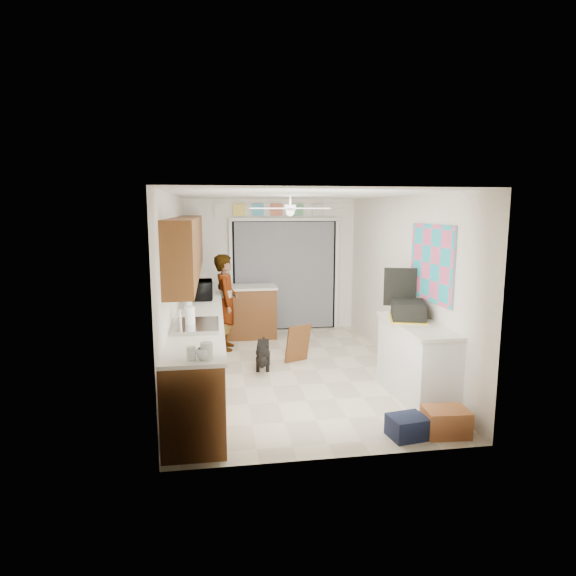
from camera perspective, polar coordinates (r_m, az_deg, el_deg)
name	(u,v)px	position (r m, az deg, el deg)	size (l,w,h in m)	color
floor	(292,371)	(7.05, 0.50, -9.79)	(5.00, 5.00, 0.00)	beige
ceiling	(292,195)	(6.66, 0.53, 10.97)	(5.00, 5.00, 0.00)	white
wall_back	(271,265)	(9.20, -1.99, 2.70)	(3.20, 3.20, 0.00)	white
wall_front	(337,329)	(4.34, 5.83, -4.81)	(3.20, 3.20, 0.00)	white
wall_left	(176,288)	(6.68, -13.16, -0.04)	(5.00, 5.00, 0.00)	white
wall_right	(401,283)	(7.17, 13.23, 0.59)	(5.00, 5.00, 0.00)	white
left_base_cabinets	(200,345)	(6.83, -10.39, -6.61)	(0.60, 4.80, 0.90)	brown
left_countertop	(200,311)	(6.72, -10.42, -2.75)	(0.62, 4.80, 0.04)	white
upper_cabinets	(187,246)	(6.80, -11.86, 4.84)	(0.32, 4.00, 0.80)	brown
sink_basin	(197,326)	(5.74, -10.70, -4.47)	(0.50, 0.76, 0.06)	silver
faucet	(180,319)	(5.73, -12.64, -3.59)	(0.03, 0.03, 0.22)	silver
peninsula_base	(248,313)	(8.79, -4.81, -2.92)	(1.00, 0.60, 0.90)	brown
peninsula_top	(247,287)	(8.70, -4.86, 0.11)	(1.04, 0.64, 0.04)	white
back_opening_recess	(285,276)	(9.23, -0.42, 1.48)	(2.00, 0.06, 2.10)	black
curtain_panel	(285,276)	(9.19, -0.38, 1.44)	(1.90, 0.03, 2.05)	gray
door_trim_left	(231,277)	(9.11, -6.75, 1.31)	(0.06, 0.04, 2.10)	white
door_trim_right	(337,275)	(9.40, 5.78, 1.57)	(0.06, 0.04, 2.10)	white
door_trim_head	(285,219)	(9.11, -0.40, 8.13)	(2.10, 0.04, 0.06)	white
header_frame_0	(239,210)	(9.06, -5.82, 9.22)	(0.22, 0.02, 0.22)	#FBD253
header_frame_1	(258,210)	(9.08, -3.59, 9.25)	(0.22, 0.02, 0.22)	#4BABC8
header_frame_2	(277,210)	(9.12, -1.37, 9.26)	(0.22, 0.02, 0.22)	#CF6A4D
header_frame_3	(298,210)	(9.18, 1.14, 9.26)	(0.22, 0.02, 0.22)	#5EA56E
header_frame_4	(318,210)	(9.26, 3.61, 9.25)	(0.22, 0.02, 0.22)	silver
route66_sign	(220,210)	(9.04, -8.07, 9.17)	(0.22, 0.02, 0.26)	silver
right_counter_base	(416,362)	(6.18, 14.96, -8.50)	(0.50, 1.40, 0.90)	white
right_counter_top	(417,325)	(6.05, 15.05, -4.26)	(0.54, 1.44, 0.04)	white
abstract_painting	(431,263)	(6.21, 16.63, 2.85)	(0.03, 1.15, 0.95)	#E55485
ceiling_fan	(290,208)	(6.86, 0.26, 9.42)	(1.14, 1.14, 0.24)	white
microwave	(201,290)	(7.52, -10.28, -0.21)	(0.52, 0.35, 0.29)	black
soap_bottle	(188,298)	(6.85, -11.73, -1.18)	(0.11, 0.11, 0.28)	silver
cup	(204,354)	(4.52, -9.95, -7.69)	(0.14, 0.14, 0.11)	white
jar_a	(207,351)	(4.51, -9.62, -7.38)	(0.11, 0.11, 0.16)	silver
jar_b	(191,353)	(4.52, -11.39, -7.62)	(0.08, 0.08, 0.13)	silver
paper_towel_roll	(190,317)	(5.72, -11.54, -3.41)	(0.12, 0.12, 0.25)	white
suitcase	(408,310)	(6.23, 14.04, -2.57)	(0.40, 0.53, 0.23)	black
suitcase_rim	(408,319)	(6.25, 14.00, -3.55)	(0.44, 0.58, 0.02)	yellow
suitcase_lid	(400,287)	(6.45, 13.14, 0.12)	(0.42, 0.03, 0.50)	black
cardboard_box	(446,422)	(5.40, 18.18, -14.82)	(0.44, 0.33, 0.28)	#BA613A
navy_crate	(407,427)	(5.25, 13.96, -15.68)	(0.37, 0.31, 0.22)	#151C36
cabinet_door_panel	(298,344)	(7.33, 1.19, -6.60)	(0.40, 0.03, 0.59)	brown
man	(226,302)	(8.00, -7.35, -1.67)	(0.58, 0.38, 1.59)	white
dog	(263,354)	(7.09, -2.98, -7.81)	(0.24, 0.56, 0.44)	black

